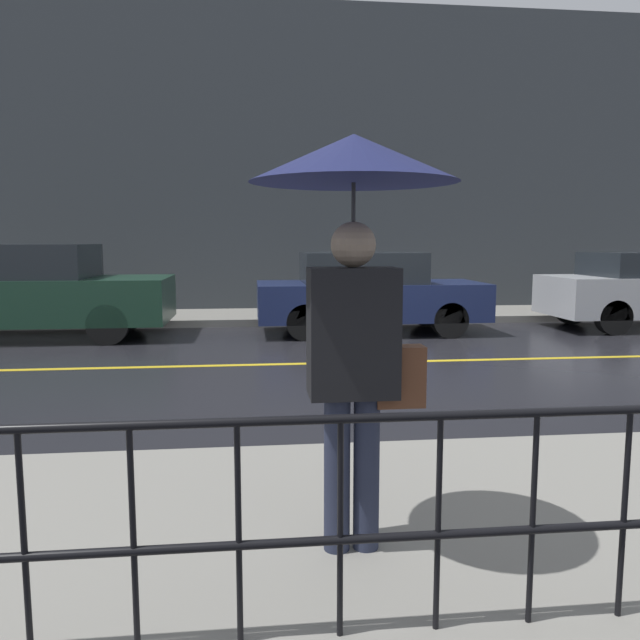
% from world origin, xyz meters
% --- Properties ---
extents(ground_plane, '(80.00, 80.00, 0.00)m').
position_xyz_m(ground_plane, '(0.00, 0.00, 0.00)').
color(ground_plane, black).
extents(sidewalk_near, '(28.00, 2.57, 0.14)m').
position_xyz_m(sidewalk_near, '(0.00, -5.13, 0.07)').
color(sidewalk_near, gray).
rests_on(sidewalk_near, ground_plane).
extents(sidewalk_far, '(28.00, 2.10, 0.14)m').
position_xyz_m(sidewalk_far, '(0.00, 4.89, 0.07)').
color(sidewalk_far, gray).
rests_on(sidewalk_far, ground_plane).
extents(lane_marking, '(25.20, 0.12, 0.01)m').
position_xyz_m(lane_marking, '(0.00, 0.00, 0.00)').
color(lane_marking, gold).
rests_on(lane_marking, ground_plane).
extents(building_storefront, '(28.00, 0.30, 6.96)m').
position_xyz_m(building_storefront, '(0.00, 6.09, 3.48)').
color(building_storefront, '#383D42').
rests_on(building_storefront, ground_plane).
extents(pedestrian, '(0.99, 0.99, 2.03)m').
position_xyz_m(pedestrian, '(-1.77, -5.48, 1.73)').
color(pedestrian, '#23283D').
rests_on(pedestrian, sidewalk_near).
extents(car_dark_green, '(4.68, 1.90, 1.63)m').
position_xyz_m(car_dark_green, '(-6.07, 2.80, 0.82)').
color(car_dark_green, '#193828').
rests_on(car_dark_green, ground_plane).
extents(car_navy, '(4.11, 1.73, 1.48)m').
position_xyz_m(car_navy, '(-0.13, 2.80, 0.75)').
color(car_navy, '#19234C').
rests_on(car_navy, ground_plane).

